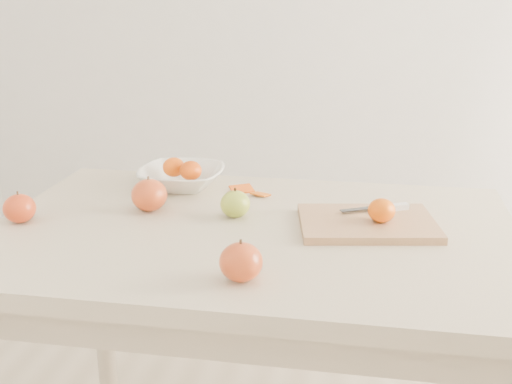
# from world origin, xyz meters

# --- Properties ---
(table) EXTENTS (1.20, 0.80, 0.75)m
(table) POSITION_xyz_m (0.00, 0.00, 0.65)
(table) COLOR beige
(table) RESTS_ON ground
(cutting_board) EXTENTS (0.34, 0.27, 0.02)m
(cutting_board) POSITION_xyz_m (0.26, 0.05, 0.76)
(cutting_board) COLOR tan
(cutting_board) RESTS_ON table
(board_tangerine) EXTENTS (0.06, 0.06, 0.05)m
(board_tangerine) POSITION_xyz_m (0.29, 0.04, 0.80)
(board_tangerine) COLOR #D24B07
(board_tangerine) RESTS_ON cutting_board
(fruit_bowl) EXTENTS (0.23, 0.23, 0.06)m
(fruit_bowl) POSITION_xyz_m (-0.24, 0.27, 0.78)
(fruit_bowl) COLOR white
(fruit_bowl) RESTS_ON table
(bowl_tangerine_near) EXTENTS (0.06, 0.06, 0.05)m
(bowl_tangerine_near) POSITION_xyz_m (-0.27, 0.28, 0.80)
(bowl_tangerine_near) COLOR #E15907
(bowl_tangerine_near) RESTS_ON fruit_bowl
(bowl_tangerine_far) EXTENTS (0.06, 0.06, 0.05)m
(bowl_tangerine_far) POSITION_xyz_m (-0.21, 0.25, 0.80)
(bowl_tangerine_far) COLOR #E95808
(bowl_tangerine_far) RESTS_ON fruit_bowl
(orange_peel_a) EXTENTS (0.07, 0.07, 0.01)m
(orange_peel_a) POSITION_xyz_m (-0.08, 0.26, 0.75)
(orange_peel_a) COLOR #DE530F
(orange_peel_a) RESTS_ON table
(orange_peel_b) EXTENTS (0.06, 0.05, 0.01)m
(orange_peel_b) POSITION_xyz_m (-0.02, 0.23, 0.75)
(orange_peel_b) COLOR orange
(orange_peel_b) RESTS_ON table
(paring_knife) EXTENTS (0.16, 0.08, 0.01)m
(paring_knife) POSITION_xyz_m (0.31, 0.12, 0.78)
(paring_knife) COLOR white
(paring_knife) RESTS_ON cutting_board
(apple_green) EXTENTS (0.07, 0.07, 0.06)m
(apple_green) POSITION_xyz_m (-0.05, 0.06, 0.78)
(apple_green) COLOR olive
(apple_green) RESTS_ON table
(apple_red_d) EXTENTS (0.08, 0.08, 0.07)m
(apple_red_d) POSITION_xyz_m (-0.54, -0.06, 0.78)
(apple_red_d) COLOR #981A08
(apple_red_d) RESTS_ON table
(apple_red_c) EXTENTS (0.08, 0.08, 0.07)m
(apple_red_c) POSITION_xyz_m (0.03, -0.27, 0.79)
(apple_red_c) COLOR maroon
(apple_red_c) RESTS_ON table
(apple_red_b) EXTENTS (0.09, 0.09, 0.08)m
(apple_red_b) POSITION_xyz_m (-0.27, 0.07, 0.79)
(apple_red_b) COLOR #961604
(apple_red_b) RESTS_ON table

